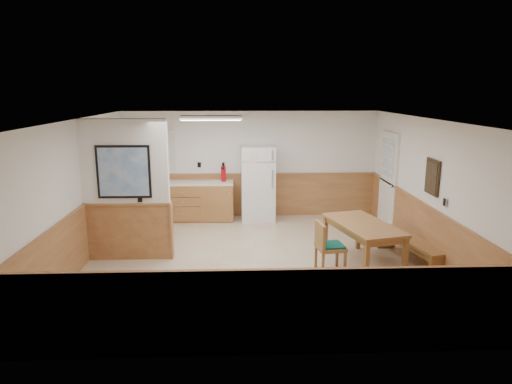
{
  "coord_description": "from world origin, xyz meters",
  "views": [
    {
      "loc": [
        -0.29,
        -7.68,
        2.97
      ],
      "look_at": [
        0.04,
        0.4,
        1.16
      ],
      "focal_mm": 32.0,
      "sensor_mm": 36.0,
      "label": 1
    }
  ],
  "objects_px": {
    "fire_extinguisher": "(223,173)",
    "soap_bottle": "(150,177)",
    "dining_table": "(363,229)",
    "dining_bench": "(411,244)",
    "dining_chair": "(326,243)",
    "refrigerator": "(258,183)"
  },
  "relations": [
    {
      "from": "refrigerator",
      "to": "dining_chair",
      "type": "height_order",
      "value": "refrigerator"
    },
    {
      "from": "dining_bench",
      "to": "fire_extinguisher",
      "type": "distance_m",
      "value": 4.51
    },
    {
      "from": "soap_bottle",
      "to": "refrigerator",
      "type": "bearing_deg",
      "value": -1.36
    },
    {
      "from": "dining_bench",
      "to": "dining_table",
      "type": "bearing_deg",
      "value": 172.76
    },
    {
      "from": "dining_table",
      "to": "dining_bench",
      "type": "bearing_deg",
      "value": -9.48
    },
    {
      "from": "dining_table",
      "to": "dining_chair",
      "type": "xyz_separation_m",
      "value": [
        -0.69,
        -0.28,
        -0.16
      ]
    },
    {
      "from": "fire_extinguisher",
      "to": "soap_bottle",
      "type": "bearing_deg",
      "value": 165.58
    },
    {
      "from": "refrigerator",
      "to": "soap_bottle",
      "type": "relative_size",
      "value": 7.11
    },
    {
      "from": "dining_table",
      "to": "soap_bottle",
      "type": "distance_m",
      "value": 5.13
    },
    {
      "from": "fire_extinguisher",
      "to": "dining_chair",
      "type": "bearing_deg",
      "value": -76.61
    },
    {
      "from": "refrigerator",
      "to": "dining_table",
      "type": "xyz_separation_m",
      "value": [
        1.67,
        -2.92,
        -0.21
      ]
    },
    {
      "from": "dining_table",
      "to": "dining_bench",
      "type": "relative_size",
      "value": 1.0
    },
    {
      "from": "soap_bottle",
      "to": "dining_chair",
      "type": "bearing_deg",
      "value": -43.22
    },
    {
      "from": "refrigerator",
      "to": "soap_bottle",
      "type": "bearing_deg",
      "value": 177.97
    },
    {
      "from": "dining_table",
      "to": "dining_chair",
      "type": "relative_size",
      "value": 2.08
    },
    {
      "from": "dining_bench",
      "to": "soap_bottle",
      "type": "bearing_deg",
      "value": 138.08
    },
    {
      "from": "dining_table",
      "to": "fire_extinguisher",
      "type": "xyz_separation_m",
      "value": [
        -2.47,
        3.0,
        0.44
      ]
    },
    {
      "from": "refrigerator",
      "to": "dining_table",
      "type": "relative_size",
      "value": 0.98
    },
    {
      "from": "dining_chair",
      "to": "dining_table",
      "type": "bearing_deg",
      "value": 14.27
    },
    {
      "from": "refrigerator",
      "to": "fire_extinguisher",
      "type": "relative_size",
      "value": 3.88
    },
    {
      "from": "dining_table",
      "to": "soap_bottle",
      "type": "xyz_separation_m",
      "value": [
        -4.16,
        2.98,
        0.37
      ]
    },
    {
      "from": "refrigerator",
      "to": "fire_extinguisher",
      "type": "bearing_deg",
      "value": 173.74
    }
  ]
}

